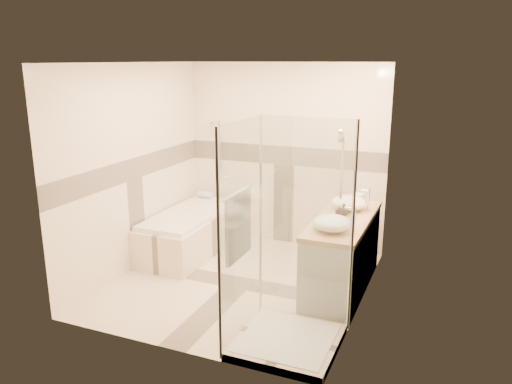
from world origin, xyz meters
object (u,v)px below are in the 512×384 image
at_px(vanity, 342,254).
at_px(vessel_sink_near, 349,203).
at_px(amenity_bottle_b, 344,210).
at_px(amenity_bottle_a, 339,214).
at_px(vessel_sink_far, 332,223).
at_px(bathtub, 190,230).
at_px(shower_enclosure, 279,290).

bearing_deg(vanity, vessel_sink_near, 93.40).
bearing_deg(vanity, amenity_bottle_b, 106.20).
bearing_deg(amenity_bottle_a, vessel_sink_far, -90.00).
xyz_separation_m(vessel_sink_near, amenity_bottle_b, (0.00, -0.27, -0.01)).
bearing_deg(bathtub, vanity, -9.25).
distance_m(vessel_sink_near, vessel_sink_far, 0.80).
relative_size(bathtub, amenity_bottle_b, 12.14).
xyz_separation_m(bathtub, vanity, (2.15, -0.35, 0.12)).
height_order(vanity, shower_enclosure, shower_enclosure).
xyz_separation_m(shower_enclosure, amenity_bottle_b, (0.27, 1.34, 0.41)).
distance_m(shower_enclosure, vessel_sink_far, 0.95).
distance_m(bathtub, vessel_sink_far, 2.36).
bearing_deg(vessel_sink_far, amenity_bottle_b, 90.00).
relative_size(vessel_sink_near, amenity_bottle_a, 2.36).
height_order(vessel_sink_near, vessel_sink_far, vessel_sink_near).
xyz_separation_m(amenity_bottle_a, amenity_bottle_b, (0.00, 0.23, -0.02)).
bearing_deg(shower_enclosure, vessel_sink_far, 71.30).
distance_m(amenity_bottle_a, amenity_bottle_b, 0.23).
bearing_deg(vessel_sink_far, shower_enclosure, -108.70).
distance_m(vanity, vessel_sink_far, 0.69).
bearing_deg(amenity_bottle_a, vessel_sink_near, 90.00).
bearing_deg(amenity_bottle_b, vanity, -73.80).
bearing_deg(vessel_sink_near, vessel_sink_far, -90.00).
bearing_deg(bathtub, vessel_sink_far, -20.93).
xyz_separation_m(bathtub, vessel_sink_near, (2.13, -0.01, 0.62)).
height_order(shower_enclosure, amenity_bottle_b, shower_enclosure).
height_order(bathtub, vanity, vanity).
bearing_deg(shower_enclosure, vessel_sink_near, 80.36).
bearing_deg(shower_enclosure, vanity, 77.03).
bearing_deg(shower_enclosure, amenity_bottle_b, 78.49).
bearing_deg(amenity_bottle_b, vessel_sink_near, 90.00).
distance_m(vessel_sink_near, amenity_bottle_b, 0.27).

